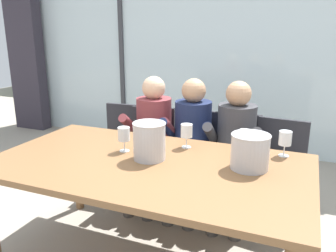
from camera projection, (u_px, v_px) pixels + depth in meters
name	position (u px, v px, depth m)	size (l,w,h in m)	color
ground	(194.00, 200.00, 3.31)	(14.00, 14.00, 0.00)	#9E9384
window_glass_panel	(235.00, 52.00, 4.37)	(7.25, 0.03, 2.60)	silver
window_mullion_left	(122.00, 50.00, 4.95)	(0.06, 0.06, 2.60)	#38383D
hillside_vineyard	(268.00, 61.00, 7.86)	(13.25, 2.40, 1.75)	#477A38
curtain_heavy_drape	(26.00, 48.00, 5.41)	(0.56, 0.20, 2.60)	#332D38
dining_table	(148.00, 172.00, 2.24)	(2.05, 1.12, 0.76)	brown
chair_near_curtain	(123.00, 142.00, 3.42)	(0.47, 0.47, 0.86)	#232328
chair_left_of_center	(151.00, 146.00, 3.29)	(0.49, 0.49, 0.86)	#232328
chair_center	(198.00, 151.00, 3.16)	(0.48, 0.48, 0.86)	#232328
chair_right_of_center	(235.00, 156.00, 3.05)	(0.47, 0.47, 0.86)	#232328
chair_near_window_right	(278.00, 164.00, 2.86)	(0.48, 0.48, 0.86)	#232328
person_maroon_top	(151.00, 133.00, 3.12)	(0.48, 0.62, 1.18)	brown
person_navy_polo	(190.00, 138.00, 2.98)	(0.47, 0.62, 1.18)	#192347
person_charcoal_jacket	(234.00, 144.00, 2.84)	(0.47, 0.62, 1.18)	#38383D
ice_bucket_primary	(250.00, 151.00, 2.09)	(0.24, 0.24, 0.22)	#B7B7BC
ice_bucket_secondary	(149.00, 140.00, 2.24)	(0.22, 0.22, 0.25)	#B7B7BC
wine_glass_by_left_taster	(285.00, 139.00, 2.29)	(0.08, 0.08, 0.17)	silver
wine_glass_near_bucket	(245.00, 137.00, 2.32)	(0.08, 0.08, 0.17)	silver
wine_glass_center_pour	(187.00, 132.00, 2.46)	(0.08, 0.08, 0.17)	silver
wine_glass_by_right_taster	(124.00, 135.00, 2.38)	(0.08, 0.08, 0.17)	silver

